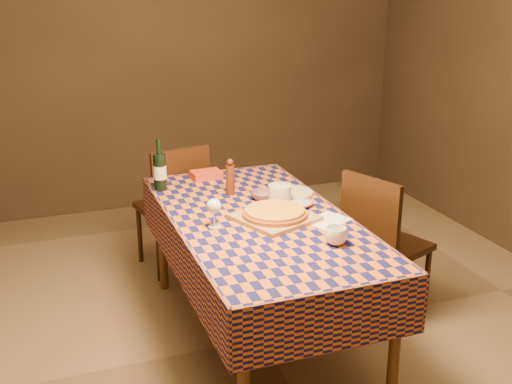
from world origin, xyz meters
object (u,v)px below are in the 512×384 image
at_px(cutting_board, 275,217).
at_px(pizza, 275,213).
at_px(bowl, 264,196).
at_px(chair_right, 380,238).
at_px(dining_table, 259,230).
at_px(white_plate, 291,193).
at_px(chair_far, 175,202).
at_px(wine_bottle, 160,171).

height_order(cutting_board, pizza, pizza).
xyz_separation_m(bowl, chair_right, (0.66, -0.25, -0.27)).
height_order(dining_table, bowl, bowl).
distance_m(bowl, white_plate, 0.20).
relative_size(cutting_board, bowl, 2.45).
bearing_deg(white_plate, chair_far, 124.88).
height_order(pizza, wine_bottle, wine_bottle).
bearing_deg(chair_right, wine_bottle, 152.00).
bearing_deg(wine_bottle, chair_right, -28.00).
bearing_deg(wine_bottle, bowl, -35.78).
relative_size(dining_table, pizza, 4.80).
bearing_deg(chair_far, chair_right, -46.49).
height_order(white_plate, chair_right, chair_right).
relative_size(white_plate, chair_right, 0.28).
bearing_deg(chair_right, white_plate, 148.67).
relative_size(white_plate, chair_far, 0.28).
xyz_separation_m(pizza, chair_right, (0.72, 0.07, -0.29)).
relative_size(dining_table, chair_right, 1.98).
xyz_separation_m(chair_far, chair_right, (1.01, -1.07, 0.00)).
distance_m(pizza, bowl, 0.33).
distance_m(bowl, chair_right, 0.76).
xyz_separation_m(wine_bottle, chair_far, (0.18, 0.43, -0.37)).
distance_m(wine_bottle, chair_far, 0.60).
bearing_deg(dining_table, chair_far, 101.87).
bearing_deg(bowl, pizza, -100.29).
distance_m(bowl, chair_far, 0.93).
distance_m(dining_table, white_plate, 0.44).
bearing_deg(white_plate, wine_bottle, 154.25).
bearing_deg(bowl, dining_table, -115.69).
distance_m(pizza, white_plate, 0.44).
relative_size(cutting_board, white_plate, 1.43).
bearing_deg(cutting_board, chair_right, 5.92).
bearing_deg(cutting_board, chair_far, 104.42).
distance_m(cutting_board, chair_right, 0.77).
distance_m(cutting_board, bowl, 0.33).
relative_size(cutting_board, pizza, 0.98).
xyz_separation_m(white_plate, chair_right, (0.47, -0.28, -0.25)).
bearing_deg(chair_right, chair_far, 133.51).
bearing_deg(dining_table, cutting_board, -43.34).
bearing_deg(cutting_board, pizza, 0.00).
relative_size(dining_table, bowl, 11.97).
height_order(dining_table, wine_bottle, wine_bottle).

